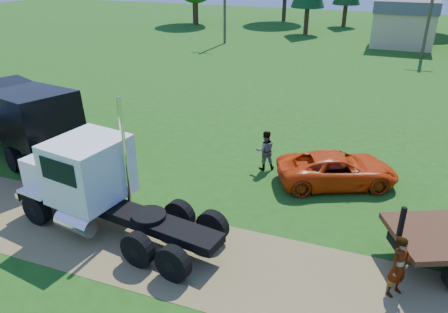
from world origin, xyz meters
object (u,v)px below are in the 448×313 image
(white_semi_tractor, at_px, (92,183))
(spectator_a, at_px, (399,267))
(orange_pickup, at_px, (337,169))
(black_dump_truck, at_px, (20,115))

(white_semi_tractor, distance_m, spectator_a, 10.41)
(white_semi_tractor, height_order, spectator_a, white_semi_tractor)
(orange_pickup, bearing_deg, black_dump_truck, 74.47)
(white_semi_tractor, relative_size, orange_pickup, 1.62)
(black_dump_truck, distance_m, spectator_a, 17.66)
(white_semi_tractor, distance_m, black_dump_truck, 7.82)
(white_semi_tractor, relative_size, spectator_a, 4.23)
(orange_pickup, bearing_deg, white_semi_tractor, 103.47)
(white_semi_tractor, xyz_separation_m, orange_pickup, (7.87, 6.16, -0.96))
(orange_pickup, distance_m, spectator_a, 6.71)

